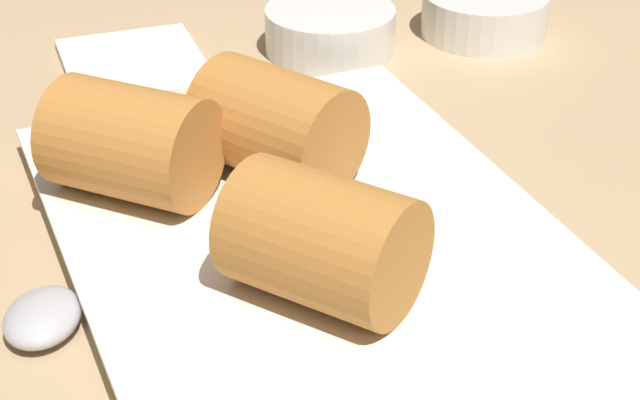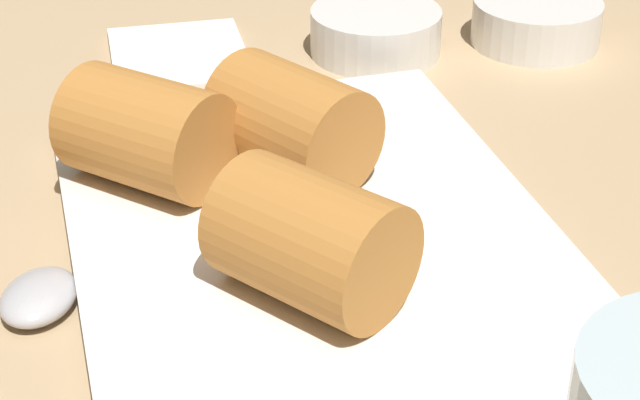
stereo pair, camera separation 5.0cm
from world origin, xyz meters
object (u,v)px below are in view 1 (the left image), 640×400
(dipping_bowl_near, at_px, (330,29))
(dipping_bowl_far, at_px, (485,12))
(serving_plate, at_px, (320,254))
(napkin, at_px, (134,64))
(spoon, at_px, (33,340))

(dipping_bowl_near, relative_size, dipping_bowl_far, 1.00)
(serving_plate, distance_m, dipping_bowl_near, 0.26)
(dipping_bowl_near, xyz_separation_m, dipping_bowl_far, (0.01, 0.11, 0.00))
(dipping_bowl_near, distance_m, napkin, 0.13)
(serving_plate, relative_size, dipping_bowl_far, 3.86)
(serving_plate, distance_m, napkin, 0.26)
(serving_plate, height_order, spoon, same)
(dipping_bowl_far, bearing_deg, serving_plate, -44.55)
(serving_plate, xyz_separation_m, dipping_bowl_far, (-0.22, 0.22, 0.01))
(serving_plate, bearing_deg, dipping_bowl_far, 135.45)
(dipping_bowl_far, bearing_deg, spoon, -56.71)
(dipping_bowl_far, bearing_deg, dipping_bowl_near, -96.94)
(napkin, bearing_deg, spoon, -22.55)
(dipping_bowl_near, distance_m, dipping_bowl_far, 0.11)
(dipping_bowl_near, xyz_separation_m, napkin, (-0.02, -0.13, -0.01))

